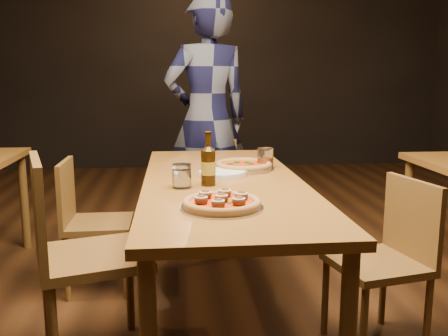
{
  "coord_description": "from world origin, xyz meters",
  "views": [
    {
      "loc": [
        -0.24,
        -2.47,
        1.27
      ],
      "look_at": [
        0.0,
        -0.05,
        0.82
      ],
      "focal_mm": 40.0,
      "sensor_mm": 36.0,
      "label": 1
    }
  ],
  "objects": [
    {
      "name": "pizza_margherita",
      "position": [
        0.14,
        0.27,
        0.77
      ],
      "size": [
        0.34,
        0.34,
        0.05
      ],
      "rotation": [
        0.0,
        0.0,
        -0.03
      ],
      "color": "#B7B7BF",
      "rests_on": "table_main"
    },
    {
      "name": "plate_stack",
      "position": [
        0.0,
        0.1,
        0.76
      ],
      "size": [
        0.26,
        0.26,
        0.03
      ],
      "primitive_type": "cylinder",
      "color": "white",
      "rests_on": "table_main"
    },
    {
      "name": "chair_main_sw",
      "position": [
        -0.7,
        0.44,
        0.41
      ],
      "size": [
        0.39,
        0.39,
        0.82
      ],
      "primitive_type": null,
      "rotation": [
        0.0,
        0.0,
        1.58
      ],
      "color": "#5A3217",
      "rests_on": "ground"
    },
    {
      "name": "chair_main_nw",
      "position": [
        -0.61,
        -0.33,
        0.49
      ],
      "size": [
        0.57,
        0.57,
        0.98
      ],
      "primitive_type": null,
      "rotation": [
        0.0,
        0.0,
        1.87
      ],
      "color": "#5A3217",
      "rests_on": "ground"
    },
    {
      "name": "table_main",
      "position": [
        0.0,
        0.0,
        0.68
      ],
      "size": [
        0.8,
        2.0,
        0.75
      ],
      "color": "brown",
      "rests_on": "ground"
    },
    {
      "name": "water_glass",
      "position": [
        -0.21,
        -0.16,
        0.81
      ],
      "size": [
        0.09,
        0.09,
        0.11
      ],
      "primitive_type": "cylinder",
      "color": "white",
      "rests_on": "table_main"
    },
    {
      "name": "pizza_meatball",
      "position": [
        -0.06,
        -0.55,
        0.77
      ],
      "size": [
        0.34,
        0.34,
        0.06
      ],
      "rotation": [
        0.0,
        0.0,
        0.02
      ],
      "color": "#B7B7BF",
      "rests_on": "table_main"
    },
    {
      "name": "chair_end",
      "position": [
        0.03,
        1.21,
        0.41
      ],
      "size": [
        0.42,
        0.42,
        0.82
      ],
      "primitive_type": null,
      "rotation": [
        0.0,
        0.0,
        -0.1
      ],
      "color": "#5A3217",
      "rests_on": "ground"
    },
    {
      "name": "chair_main_e",
      "position": [
        0.69,
        -0.35,
        0.42
      ],
      "size": [
        0.46,
        0.46,
        0.84
      ],
      "primitive_type": null,
      "rotation": [
        0.0,
        0.0,
        -1.36
      ],
      "color": "#5A3217",
      "rests_on": "ground"
    },
    {
      "name": "ground",
      "position": [
        0.0,
        0.0,
        0.0
      ],
      "size": [
        9.0,
        9.0,
        0.0
      ],
      "primitive_type": "plane",
      "color": "black"
    },
    {
      "name": "amber_glass",
      "position": [
        0.27,
        0.3,
        0.81
      ],
      "size": [
        0.09,
        0.09,
        0.11
      ],
      "primitive_type": "cylinder",
      "color": "#A85313",
      "rests_on": "table_main"
    },
    {
      "name": "diner",
      "position": [
        0.01,
        1.37,
        0.94
      ],
      "size": [
        0.78,
        0.62,
        1.88
      ],
      "primitive_type": "imported",
      "rotation": [
        0.0,
        0.0,
        3.42
      ],
      "color": "black",
      "rests_on": "ground"
    },
    {
      "name": "beer_bottle",
      "position": [
        -0.08,
        -0.12,
        0.84
      ],
      "size": [
        0.07,
        0.07,
        0.25
      ],
      "rotation": [
        0.0,
        0.0,
        0.3
      ],
      "color": "black",
      "rests_on": "table_main"
    }
  ]
}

